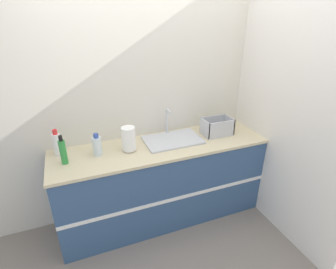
% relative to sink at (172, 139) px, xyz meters
% --- Properties ---
extents(ground_plane, '(12.00, 12.00, 0.00)m').
position_rel_sink_xyz_m(ground_plane, '(-0.14, -0.35, -0.92)').
color(ground_plane, slate).
extents(wall_back, '(4.56, 0.06, 2.60)m').
position_rel_sink_xyz_m(wall_back, '(-0.14, 0.27, 0.38)').
color(wall_back, beige).
rests_on(wall_back, ground_plane).
extents(wall_right, '(0.06, 2.59, 2.60)m').
position_rel_sink_xyz_m(wall_right, '(0.97, -0.06, 0.38)').
color(wall_right, silver).
rests_on(wall_right, ground_plane).
extents(counter_cabinet, '(2.18, 0.62, 0.90)m').
position_rel_sink_xyz_m(counter_cabinet, '(-0.14, -0.06, -0.47)').
color(counter_cabinet, '#33517A').
rests_on(counter_cabinet, ground_plane).
extents(sink, '(0.58, 0.38, 0.30)m').
position_rel_sink_xyz_m(sink, '(0.00, 0.00, 0.00)').
color(sink, silver).
rests_on(sink, counter_cabinet).
extents(paper_towel_roll, '(0.13, 0.13, 0.24)m').
position_rel_sink_xyz_m(paper_towel_roll, '(-0.47, -0.05, 0.11)').
color(paper_towel_roll, '#4C4C51').
rests_on(paper_towel_roll, counter_cabinet).
extents(dish_rack, '(0.32, 0.20, 0.18)m').
position_rel_sink_xyz_m(dish_rack, '(0.51, -0.04, 0.06)').
color(dish_rack, '#B7BABF').
rests_on(dish_rack, counter_cabinet).
extents(bottle_white_spray, '(0.07, 0.07, 0.25)m').
position_rel_sink_xyz_m(bottle_white_spray, '(-1.11, 0.12, 0.09)').
color(bottle_white_spray, white).
rests_on(bottle_white_spray, counter_cabinet).
extents(bottle_clear, '(0.08, 0.08, 0.22)m').
position_rel_sink_xyz_m(bottle_clear, '(-0.76, -0.02, 0.08)').
color(bottle_clear, silver).
rests_on(bottle_clear, counter_cabinet).
extents(bottle_green, '(0.06, 0.06, 0.27)m').
position_rel_sink_xyz_m(bottle_green, '(-1.06, -0.07, 0.10)').
color(bottle_green, '#2D8C3D').
rests_on(bottle_green, counter_cabinet).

